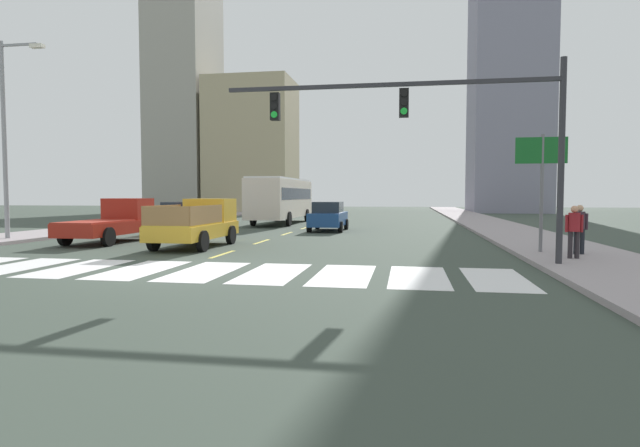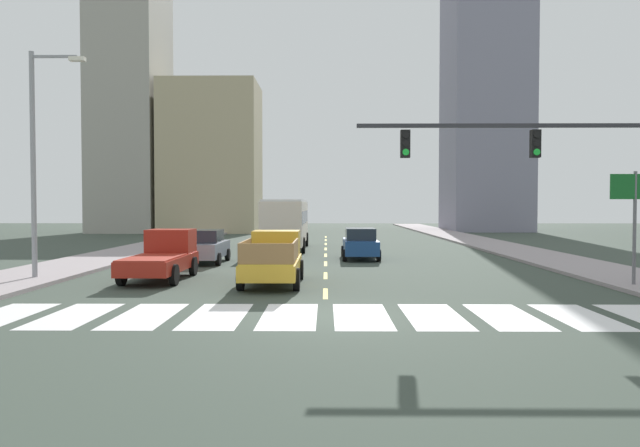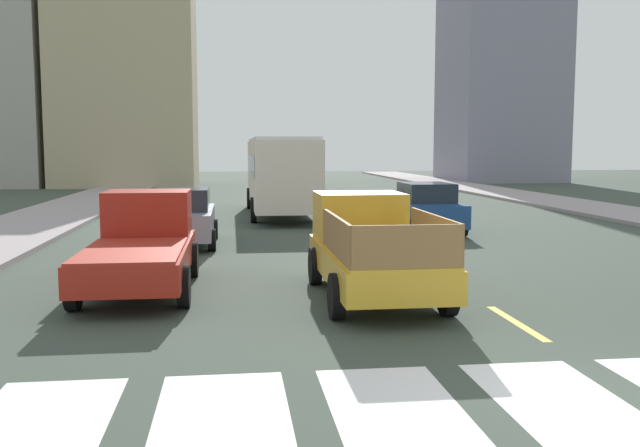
% 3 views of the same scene
% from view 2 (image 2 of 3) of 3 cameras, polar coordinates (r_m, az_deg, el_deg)
% --- Properties ---
extents(ground_plane, '(160.00, 160.00, 0.00)m').
position_cam_2_polar(ground_plane, '(15.84, 0.52, -9.07)').
color(ground_plane, '#39453B').
extents(sidewalk_right, '(4.00, 110.00, 0.15)m').
position_cam_2_polar(sidewalk_right, '(35.81, 20.51, -2.97)').
color(sidewalk_right, '#9A8F91').
rests_on(sidewalk_right, ground).
extents(sidewalk_left, '(4.00, 110.00, 0.15)m').
position_cam_2_polar(sidewalk_left, '(35.83, -19.38, -2.95)').
color(sidewalk_left, '#9A8F91').
rests_on(sidewalk_left, ground).
extents(crosswalk_stripe_0, '(1.48, 3.75, 0.01)m').
position_cam_2_polar(crosswalk_stripe_0, '(18.09, -28.64, -7.91)').
color(crosswalk_stripe_0, silver).
rests_on(crosswalk_stripe_0, ground).
extents(crosswalk_stripe_1, '(1.48, 3.75, 0.01)m').
position_cam_2_polar(crosswalk_stripe_1, '(17.24, -22.95, -8.30)').
color(crosswalk_stripe_1, silver).
rests_on(crosswalk_stripe_1, ground).
extents(crosswalk_stripe_2, '(1.48, 3.75, 0.01)m').
position_cam_2_polar(crosswalk_stripe_2, '(16.57, -16.71, -8.64)').
color(crosswalk_stripe_2, silver).
rests_on(crosswalk_stripe_2, ground).
extents(crosswalk_stripe_3, '(1.48, 3.75, 0.01)m').
position_cam_2_polar(crosswalk_stripe_3, '(16.10, -10.02, -8.90)').
color(crosswalk_stripe_3, silver).
rests_on(crosswalk_stripe_3, ground).
extents(crosswalk_stripe_4, '(1.48, 3.75, 0.01)m').
position_cam_2_polar(crosswalk_stripe_4, '(15.87, -3.03, -9.03)').
color(crosswalk_stripe_4, silver).
rests_on(crosswalk_stripe_4, ground).
extents(crosswalk_stripe_5, '(1.48, 3.75, 0.01)m').
position_cam_2_polar(crosswalk_stripe_5, '(15.86, 4.07, -9.04)').
color(crosswalk_stripe_5, silver).
rests_on(crosswalk_stripe_5, ground).
extents(crosswalk_stripe_6, '(1.48, 3.75, 0.01)m').
position_cam_2_polar(crosswalk_stripe_6, '(16.10, 11.07, -8.91)').
color(crosswalk_stripe_6, silver).
rests_on(crosswalk_stripe_6, ground).
extents(crosswalk_stripe_7, '(1.48, 3.75, 0.01)m').
position_cam_2_polar(crosswalk_stripe_7, '(16.56, 17.76, -8.66)').
color(crosswalk_stripe_7, silver).
rests_on(crosswalk_stripe_7, ground).
extents(crosswalk_stripe_8, '(1.48, 3.75, 0.01)m').
position_cam_2_polar(crosswalk_stripe_8, '(17.22, 24.01, -8.33)').
color(crosswalk_stripe_8, silver).
rests_on(crosswalk_stripe_8, ground).
extents(lane_dash_0, '(0.16, 2.40, 0.01)m').
position_cam_2_polar(lane_dash_0, '(19.78, 0.54, -6.87)').
color(lane_dash_0, '#DECB4D').
rests_on(lane_dash_0, ground).
extents(lane_dash_1, '(0.16, 2.40, 0.01)m').
position_cam_2_polar(lane_dash_1, '(24.73, 0.55, -5.12)').
color(lane_dash_1, '#DECB4D').
rests_on(lane_dash_1, ground).
extents(lane_dash_2, '(0.16, 2.40, 0.01)m').
position_cam_2_polar(lane_dash_2, '(29.70, 0.55, -3.96)').
color(lane_dash_2, '#DECB4D').
rests_on(lane_dash_2, ground).
extents(lane_dash_3, '(0.16, 2.40, 0.01)m').
position_cam_2_polar(lane_dash_3, '(34.68, 0.56, -3.13)').
color(lane_dash_3, '#DECB4D').
rests_on(lane_dash_3, ground).
extents(lane_dash_4, '(0.16, 2.40, 0.01)m').
position_cam_2_polar(lane_dash_4, '(39.66, 0.56, -2.50)').
color(lane_dash_4, '#DECB4D').
rests_on(lane_dash_4, ground).
extents(lane_dash_5, '(0.16, 2.40, 0.01)m').
position_cam_2_polar(lane_dash_5, '(44.65, 0.56, -2.02)').
color(lane_dash_5, '#DECB4D').
rests_on(lane_dash_5, ground).
extents(lane_dash_6, '(0.16, 2.40, 0.01)m').
position_cam_2_polar(lane_dash_6, '(49.64, 0.57, -1.63)').
color(lane_dash_6, '#DECB4D').
rests_on(lane_dash_6, ground).
extents(lane_dash_7, '(0.16, 2.40, 0.01)m').
position_cam_2_polar(lane_dash_7, '(54.63, 0.57, -1.32)').
color(lane_dash_7, '#DECB4D').
rests_on(lane_dash_7, ground).
extents(pickup_stakebed, '(2.18, 5.20, 1.96)m').
position_cam_2_polar(pickup_stakebed, '(22.35, -4.56, -3.46)').
color(pickup_stakebed, gold).
rests_on(pickup_stakebed, ground).
extents(pickup_dark, '(2.18, 5.20, 1.96)m').
position_cam_2_polar(pickup_dark, '(24.46, -15.11, -3.10)').
color(pickup_dark, '#A02115').
rests_on(pickup_dark, ground).
extents(city_bus, '(2.72, 10.80, 3.32)m').
position_cam_2_polar(city_bus, '(39.03, -3.31, 0.29)').
color(city_bus, beige).
rests_on(city_bus, ground).
extents(sedan_mid, '(2.02, 4.40, 1.72)m').
position_cam_2_polar(sedan_mid, '(32.20, 3.97, -1.98)').
color(sedan_mid, navy).
rests_on(sedan_mid, ground).
extents(sedan_near_left, '(2.02, 4.40, 1.72)m').
position_cam_2_polar(sedan_near_left, '(30.53, -11.16, -2.22)').
color(sedan_near_left, gray).
rests_on(sedan_near_left, ground).
extents(traffic_signal_gantry, '(9.94, 0.27, 6.00)m').
position_cam_2_polar(traffic_signal_gantry, '(19.32, 23.70, 5.36)').
color(traffic_signal_gantry, '#2D2D33').
rests_on(traffic_signal_gantry, ground).
extents(direction_sign_green, '(1.70, 0.12, 4.20)m').
position_cam_2_polar(direction_sign_green, '(23.60, 28.44, 1.71)').
color(direction_sign_green, slate).
rests_on(direction_sign_green, ground).
extents(streetlight_left, '(2.20, 0.28, 9.00)m').
position_cam_2_polar(streetlight_left, '(25.55, -25.99, 6.08)').
color(streetlight_left, gray).
rests_on(streetlight_left, ground).
extents(block_mid_left, '(7.11, 9.55, 29.74)m').
position_cam_2_polar(block_mid_left, '(69.42, -18.07, 11.58)').
color(block_mid_left, '#9D9A8F').
rests_on(block_mid_left, ground).
extents(block_low_left, '(10.31, 8.11, 16.30)m').
position_cam_2_polar(block_low_left, '(65.46, -10.57, 6.31)').
color(block_low_left, tan).
rests_on(block_low_left, ground).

